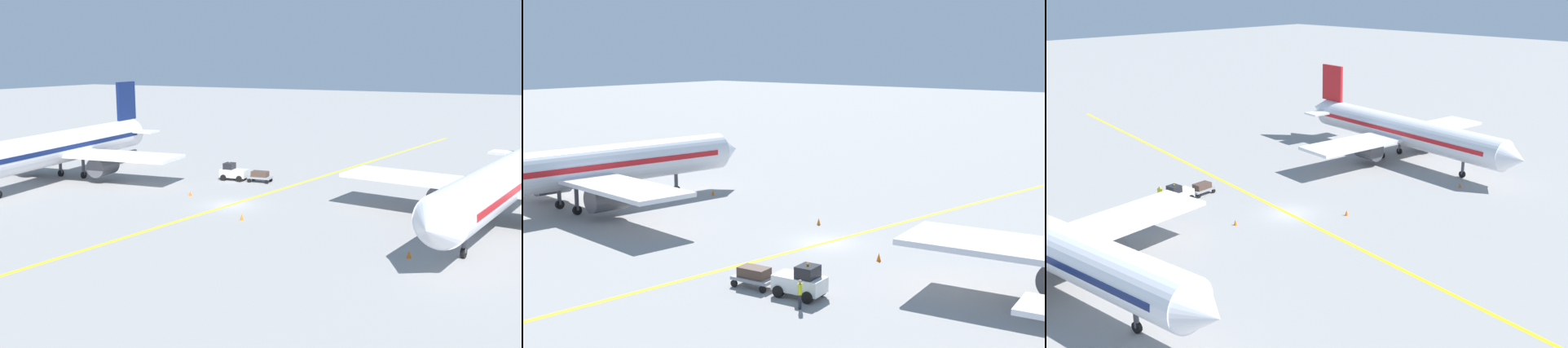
{
  "view_description": "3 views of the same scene",
  "coord_description": "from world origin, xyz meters",
  "views": [
    {
      "loc": [
        -28.36,
        48.43,
        13.68
      ],
      "look_at": [
        -1.72,
        -3.0,
        2.63
      ],
      "focal_mm": 42.0,
      "sensor_mm": 36.0,
      "label": 1
    },
    {
      "loc": [
        29.94,
        -42.69,
        14.17
      ],
      "look_at": [
        -5.5,
        2.06,
        4.32
      ],
      "focal_mm": 50.0,
      "sensor_mm": 36.0,
      "label": 2
    },
    {
      "loc": [
        38.81,
        40.42,
        21.83
      ],
      "look_at": [
        0.34,
        2.79,
        4.82
      ],
      "focal_mm": 42.0,
      "sensor_mm": 36.0,
      "label": 3
    }
  ],
  "objects": [
    {
      "name": "traffic_cone_far_edge",
      "position": [
        -18.88,
        7.72,
        0.28
      ],
      "size": [
        0.32,
        0.32,
        0.55
      ],
      "primitive_type": "cone",
      "color": "orange",
      "rests_on": "ground"
    },
    {
      "name": "apron_yellow_centreline",
      "position": [
        0.0,
        0.0,
        0.0
      ],
      "size": [
        17.71,
        118.8,
        0.01
      ],
      "primitive_type": "cube",
      "rotation": [
        0.0,
        0.0,
        -0.14
      ],
      "color": "yellow",
      "rests_on": "ground"
    },
    {
      "name": "traffic_cone_near_nose",
      "position": [
        -3.64,
        4.27,
        0.28
      ],
      "size": [
        0.32,
        0.32,
        0.55
      ],
      "primitive_type": "cone",
      "color": "orange",
      "rests_on": "ground"
    },
    {
      "name": "traffic_cone_mid_apron",
      "position": [
        -21.88,
        -14.16,
        0.28
      ],
      "size": [
        0.32,
        0.32,
        0.55
      ],
      "primitive_type": "cone",
      "color": "orange",
      "rests_on": "ground"
    },
    {
      "name": "baggage_tug_white",
      "position": [
        5.76,
        -10.58,
        0.9
      ],
      "size": [
        3.14,
        2.01,
        2.11
      ],
      "color": "white",
      "rests_on": "ground"
    },
    {
      "name": "traffic_cone_by_wingtip",
      "position": [
        5.55,
        -1.55,
        0.28
      ],
      "size": [
        0.32,
        0.32,
        0.55
      ],
      "primitive_type": "cone",
      "color": "orange",
      "rests_on": "ground"
    },
    {
      "name": "baggage_cart_trailing",
      "position": [
        2.47,
        -10.91,
        0.76
      ],
      "size": [
        2.73,
        1.65,
        1.24
      ],
      "color": "gray",
      "rests_on": "ground"
    },
    {
      "name": "airplane_at_gate",
      "position": [
        -23.59,
        -3.96,
        3.71
      ],
      "size": [
        28.44,
        35.51,
        10.6
      ],
      "color": "white",
      "rests_on": "ground"
    },
    {
      "name": "ground_crew_worker",
      "position": [
        6.89,
        -12.16,
        0.91
      ],
      "size": [
        0.38,
        0.5,
        1.68
      ],
      "color": "#23232D",
      "rests_on": "ground"
    },
    {
      "name": "ground_plane",
      "position": [
        0.0,
        0.0,
        0.0
      ],
      "size": [
        400.0,
        400.0,
        0.0
      ],
      "primitive_type": "plane",
      "color": "gray"
    }
  ]
}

